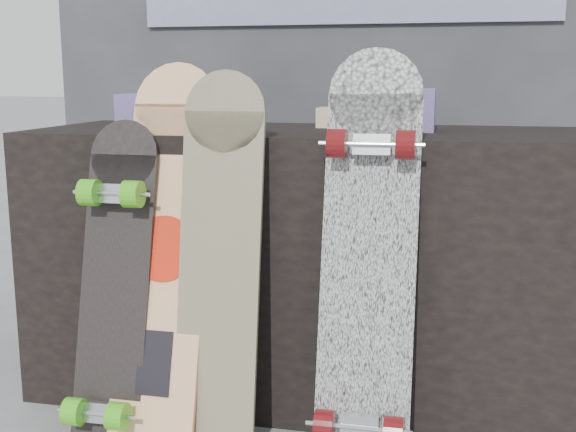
% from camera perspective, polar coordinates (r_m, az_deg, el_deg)
% --- Properties ---
extents(vendor_table, '(1.60, 0.60, 0.80)m').
position_cam_1_polar(vendor_table, '(2.20, 1.42, -3.63)').
color(vendor_table, black).
rests_on(vendor_table, ground).
extents(booth, '(2.40, 0.22, 2.20)m').
position_cam_1_polar(booth, '(2.97, 4.72, 13.80)').
color(booth, '#313136').
rests_on(booth, ground).
extents(merch_box_purple, '(0.18, 0.12, 0.10)m').
position_cam_1_polar(merch_box_purple, '(2.31, -10.90, 8.21)').
color(merch_box_purple, '#483062').
rests_on(merch_box_purple, vendor_table).
extents(merch_box_small, '(0.14, 0.14, 0.12)m').
position_cam_1_polar(merch_box_small, '(2.11, 9.61, 8.27)').
color(merch_box_small, '#483062').
rests_on(merch_box_small, vendor_table).
extents(merch_box_flat, '(0.22, 0.10, 0.06)m').
position_cam_1_polar(merch_box_flat, '(2.23, 5.24, 7.75)').
color(merch_box_flat, '#D1B78C').
rests_on(merch_box_flat, vendor_table).
extents(longboard_geisha, '(0.23, 0.32, 0.99)m').
position_cam_1_polar(longboard_geisha, '(1.92, -9.70, -2.15)').
color(longboard_geisha, beige).
rests_on(longboard_geisha, ground).
extents(longboard_celtic, '(0.21, 0.19, 0.97)m').
position_cam_1_polar(longboard_celtic, '(1.84, -5.40, -2.83)').
color(longboard_celtic, '#C3B785').
rests_on(longboard_celtic, ground).
extents(longboard_cascadia, '(0.23, 0.30, 1.03)m').
position_cam_1_polar(longboard_cascadia, '(1.77, 6.37, -3.02)').
color(longboard_cascadia, silver).
rests_on(longboard_cascadia, ground).
extents(skateboard_dark, '(0.19, 0.29, 0.84)m').
position_cam_1_polar(skateboard_dark, '(1.94, -13.68, -5.05)').
color(skateboard_dark, black).
rests_on(skateboard_dark, ground).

